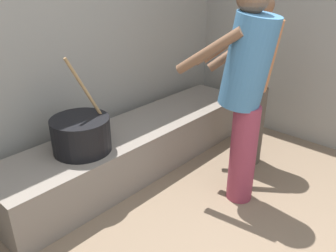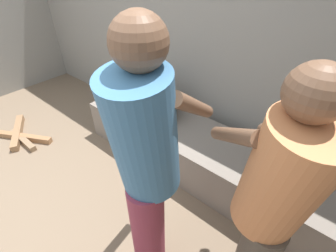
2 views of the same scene
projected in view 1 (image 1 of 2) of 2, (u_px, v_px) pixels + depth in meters
The scene contains 5 objects.
block_enclosure_rear at pixel (9, 59), 2.56m from camera, with size 5.08×0.20×2.12m, color gray.
hearth_ledge at pixel (138, 146), 3.13m from camera, with size 2.61×0.60×0.41m, color slate.
cooking_pot_main at pixel (81, 134), 2.58m from camera, with size 0.44×0.44×0.72m.
cook_in_orange_shirt at pixel (255, 73), 2.93m from camera, with size 0.69×0.67×1.52m.
cook_in_blue_shirt at pixel (245, 86), 2.40m from camera, with size 0.46×0.72×1.63m.
Camera 1 is at (-1.07, -0.37, 1.69)m, focal length 36.71 mm.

